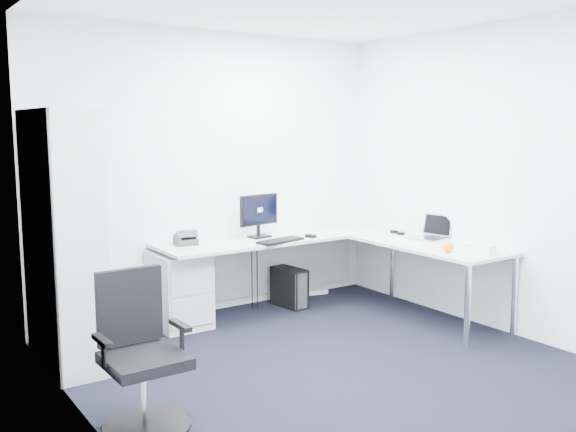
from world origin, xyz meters
TOP-DOWN VIEW (x-y plane):
  - ground at (0.00, 0.00)m, footprint 4.20×4.20m
  - wall_back at (0.00, 2.10)m, footprint 3.60×0.02m
  - wall_left at (-1.80, 0.00)m, footprint 0.02×4.20m
  - wall_right at (1.80, 0.00)m, footprint 0.02×4.20m
  - l_desk at (0.55, 1.40)m, footprint 2.52×1.41m
  - drawer_pedestal at (-0.52, 1.82)m, footprint 0.44×0.55m
  - bookshelf at (-1.62, 1.45)m, footprint 0.38×0.97m
  - task_chair at (-1.56, 0.02)m, footprint 0.55×0.55m
  - black_pc_tower at (0.66, 1.78)m, footprint 0.22×0.42m
  - beige_pc_tower at (-1.14, 1.96)m, footprint 0.20×0.41m
  - power_strip at (1.10, 2.01)m, footprint 0.39×0.15m
  - monitor at (0.33, 1.80)m, footprint 0.47×0.21m
  - black_keyboard at (0.36, 1.49)m, footprint 0.50×0.26m
  - mouse at (0.73, 1.51)m, footprint 0.08×0.11m
  - desk_phone at (-0.43, 1.86)m, footprint 0.21×0.21m
  - laptop at (1.58, 0.82)m, footprint 0.38×0.37m
  - white_keyboard at (1.31, 0.79)m, footprint 0.17×0.42m
  - headphones at (1.58, 1.20)m, footprint 0.14×0.19m
  - orange_fruit at (1.27, 0.27)m, footprint 0.09×0.09m
  - tissue_box at (1.43, 0.07)m, footprint 0.19×0.28m

SIDE VIEW (x-z plane):
  - ground at x=0.00m, z-range 0.00..0.00m
  - power_strip at x=1.10m, z-range 0.00..0.04m
  - beige_pc_tower at x=-1.14m, z-range 0.00..0.38m
  - black_pc_tower at x=0.66m, z-range 0.00..0.39m
  - drawer_pedestal at x=-0.52m, z-range 0.00..0.68m
  - l_desk at x=0.55m, z-range 0.00..0.74m
  - task_chair at x=-1.56m, z-range 0.00..0.96m
  - white_keyboard at x=1.31m, z-range 0.74..0.75m
  - black_keyboard at x=0.36m, z-range 0.74..0.76m
  - mouse at x=0.73m, z-range 0.74..0.77m
  - headphones at x=1.58m, z-range 0.74..0.78m
  - orange_fruit at x=1.27m, z-range 0.74..0.83m
  - tissue_box at x=1.43m, z-range 0.74..0.83m
  - desk_phone at x=-0.43m, z-range 0.74..0.87m
  - laptop at x=1.58m, z-range 0.74..0.97m
  - monitor at x=0.33m, z-range 0.74..1.17m
  - bookshelf at x=-1.62m, z-range 0.00..1.93m
  - wall_back at x=0.00m, z-range 0.00..2.70m
  - wall_left at x=-1.80m, z-range 0.00..2.70m
  - wall_right at x=1.80m, z-range 0.00..2.70m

